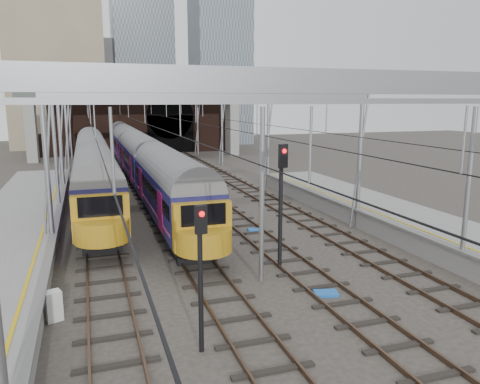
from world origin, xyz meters
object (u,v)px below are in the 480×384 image
object	(u,v)px
signal_near_left	(201,260)
train_second	(93,167)
train_main	(133,150)
signal_near_centre	(281,192)
relay_cabinet	(53,306)

from	to	relation	value
signal_near_left	train_second	bearing A→B (deg)	81.91
train_main	signal_near_left	world-z (taller)	train_main
signal_near_centre	relay_cabinet	world-z (taller)	signal_near_centre
train_main	signal_near_centre	distance (m)	30.29
signal_near_centre	relay_cabinet	xyz separation A→B (m)	(-9.12, -2.21, -2.87)
signal_near_centre	relay_cabinet	size ratio (longest dim) A/B	5.30
train_main	signal_near_centre	size ratio (longest dim) A/B	10.91
signal_near_left	signal_near_centre	bearing A→B (deg)	35.65
train_main	train_second	bearing A→B (deg)	-108.80
train_second	signal_near_centre	bearing A→B (deg)	-68.25
train_second	signal_near_centre	xyz separation A→B (m)	(7.32, -18.34, 1.01)
train_main	relay_cabinet	world-z (taller)	train_main
signal_near_centre	signal_near_left	bearing A→B (deg)	-147.38
train_second	signal_near_left	world-z (taller)	train_second
train_main	signal_near_left	distance (m)	35.87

